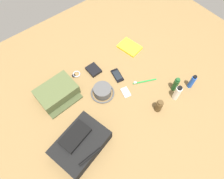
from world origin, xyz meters
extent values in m
cube|color=brown|center=(0.00, 0.00, -0.01)|extent=(2.64, 2.02, 0.02)
cube|color=black|center=(0.41, 0.19, 0.05)|extent=(0.39, 0.32, 0.10)
cube|color=black|center=(0.41, 0.15, 0.12)|extent=(0.21, 0.15, 0.03)
cylinder|color=black|center=(0.41, 0.31, 0.11)|extent=(0.16, 0.02, 0.02)
cube|color=#47512D|center=(0.33, -0.24, 0.04)|extent=(0.29, 0.21, 0.09)
cube|color=#394124|center=(0.33, -0.13, 0.01)|extent=(0.27, 0.08, 0.01)
cylinder|color=#474747|center=(0.06, -0.04, 0.04)|extent=(0.13, 0.13, 0.06)
torus|color=#474747|center=(0.06, -0.04, 0.01)|extent=(0.18, 0.18, 0.01)
cylinder|color=blue|center=(-0.49, 0.33, 0.06)|extent=(0.03, 0.03, 0.12)
cylinder|color=black|center=(-0.49, 0.33, 0.13)|extent=(0.03, 0.03, 0.01)
cylinder|color=#19471E|center=(-0.38, 0.27, 0.06)|extent=(0.04, 0.04, 0.12)
cylinder|color=#19471E|center=(-0.38, 0.27, 0.13)|extent=(0.03, 0.03, 0.01)
cylinder|color=white|center=(-0.33, 0.33, 0.07)|extent=(0.04, 0.04, 0.13)
cylinder|color=black|center=(-0.33, 0.33, 0.14)|extent=(0.03, 0.03, 0.01)
cylinder|color=#473319|center=(-0.17, 0.31, 0.05)|extent=(0.05, 0.05, 0.10)
cylinder|color=#473319|center=(-0.17, 0.31, 0.11)|extent=(0.04, 0.04, 0.01)
cube|color=yellow|center=(-0.39, -0.25, 0.01)|extent=(0.16, 0.20, 0.02)
cube|color=white|center=(-0.39, -0.25, 0.01)|extent=(0.16, 0.19, 0.01)
cube|color=black|center=(-0.12, -0.09, 0.01)|extent=(0.09, 0.13, 0.01)
cube|color=black|center=(-0.12, -0.09, 0.01)|extent=(0.07, 0.09, 0.00)
cube|color=#B7B7BC|center=(-0.08, 0.07, 0.01)|extent=(0.07, 0.09, 0.01)
cylinder|color=silver|center=(-0.08, 0.05, 0.01)|extent=(0.03, 0.03, 0.00)
torus|color=#99999E|center=(0.12, -0.30, 0.01)|extent=(0.06, 0.06, 0.01)
cylinder|color=black|center=(0.14, -0.30, 0.01)|extent=(0.03, 0.03, 0.01)
cylinder|color=#198C33|center=(-0.26, 0.09, 0.00)|extent=(0.17, 0.09, 0.01)
cube|color=white|center=(-0.19, 0.05, 0.02)|extent=(0.02, 0.02, 0.01)
cube|color=black|center=(-0.01, -0.25, 0.01)|extent=(0.09, 0.11, 0.02)
camera|label=1|loc=(0.46, 0.57, 1.32)|focal=32.16mm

